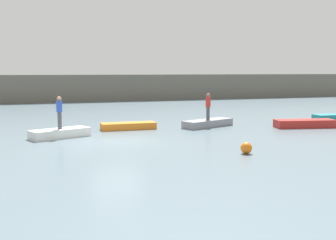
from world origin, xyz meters
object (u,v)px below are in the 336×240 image
(person_blue_shirt, at_px, (59,111))
(mooring_buoy, at_px, (246,148))
(rowboat_orange, at_px, (128,126))
(person_red_shirt, at_px, (208,105))
(rowboat_grey, at_px, (208,123))
(rowboat_red, at_px, (305,123))
(rowboat_white, at_px, (60,133))

(person_blue_shirt, height_order, mooring_buoy, person_blue_shirt)
(rowboat_orange, height_order, person_red_shirt, person_red_shirt)
(rowboat_grey, xyz_separation_m, rowboat_red, (5.76, -2.21, 0.02))
(person_blue_shirt, height_order, person_red_shirt, person_blue_shirt)
(person_red_shirt, bearing_deg, rowboat_red, -20.98)
(rowboat_white, bearing_deg, mooring_buoy, -66.72)
(rowboat_orange, bearing_deg, person_blue_shirt, -154.24)
(rowboat_white, height_order, mooring_buoy, mooring_buoy)
(person_blue_shirt, bearing_deg, person_red_shirt, 9.04)
(rowboat_orange, xyz_separation_m, mooring_buoy, (3.18, -9.08, 0.05))
(rowboat_orange, height_order, person_blue_shirt, person_blue_shirt)
(rowboat_orange, bearing_deg, person_red_shirt, -4.85)
(rowboat_white, bearing_deg, person_red_shirt, -13.96)
(rowboat_white, distance_m, rowboat_orange, 4.68)
(mooring_buoy, bearing_deg, person_blue_shirt, 136.28)
(person_red_shirt, bearing_deg, rowboat_orange, 174.50)
(rowboat_white, xyz_separation_m, rowboat_grey, (9.37, 1.49, -0.01))
(rowboat_grey, bearing_deg, rowboat_orange, 151.02)
(rowboat_red, height_order, mooring_buoy, mooring_buoy)
(rowboat_white, height_order, rowboat_grey, rowboat_white)
(rowboat_grey, height_order, person_blue_shirt, person_blue_shirt)
(person_blue_shirt, bearing_deg, rowboat_red, -2.71)
(rowboat_grey, height_order, mooring_buoy, mooring_buoy)
(rowboat_grey, height_order, person_red_shirt, person_red_shirt)
(rowboat_grey, distance_m, mooring_buoy, 8.81)
(person_blue_shirt, bearing_deg, mooring_buoy, -43.72)
(mooring_buoy, bearing_deg, rowboat_white, 136.28)
(rowboat_orange, height_order, mooring_buoy, mooring_buoy)
(person_red_shirt, height_order, mooring_buoy, person_red_shirt)
(rowboat_grey, relative_size, mooring_buoy, 7.18)
(rowboat_red, bearing_deg, person_blue_shirt, -171.55)
(rowboat_red, bearing_deg, rowboat_white, -171.55)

